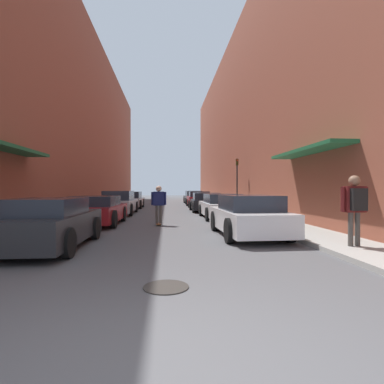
% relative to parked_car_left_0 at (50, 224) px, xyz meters
% --- Properties ---
extents(ground, '(102.19, 102.19, 0.00)m').
position_rel_parked_car_left_0_xyz_m(ground, '(2.86, 13.13, -0.63)').
color(ground, '#515154').
extents(curb_strip_left, '(1.80, 46.45, 0.12)m').
position_rel_parked_car_left_0_xyz_m(curb_strip_left, '(-1.90, 17.77, -0.57)').
color(curb_strip_left, '#A3A099').
rests_on(curb_strip_left, ground).
extents(curb_strip_right, '(1.80, 46.45, 0.12)m').
position_rel_parked_car_left_0_xyz_m(curb_strip_right, '(7.63, 17.77, -0.57)').
color(curb_strip_right, '#A3A099').
rests_on(curb_strip_right, ground).
extents(building_row_left, '(4.90, 46.45, 14.43)m').
position_rel_parked_car_left_0_xyz_m(building_row_left, '(-4.80, 17.77, 6.58)').
color(building_row_left, brown).
rests_on(building_row_left, ground).
extents(building_row_right, '(4.90, 46.45, 14.63)m').
position_rel_parked_car_left_0_xyz_m(building_row_right, '(10.53, 17.77, 6.69)').
color(building_row_right, brown).
rests_on(building_row_right, ground).
extents(parked_car_left_0, '(1.86, 4.03, 1.28)m').
position_rel_parked_car_left_0_xyz_m(parked_car_left_0, '(0.00, 0.00, 0.00)').
color(parked_car_left_0, '#232326').
rests_on(parked_car_left_0, ground).
extents(parked_car_left_1, '(2.02, 4.14, 1.22)m').
position_rel_parked_car_left_0_xyz_m(parked_car_left_1, '(0.04, 4.99, -0.02)').
color(parked_car_left_1, maroon).
rests_on(parked_car_left_1, ground).
extents(parked_car_left_2, '(1.87, 4.68, 1.40)m').
position_rel_parked_car_left_0_xyz_m(parked_car_left_2, '(0.15, 10.36, 0.05)').
color(parked_car_left_2, '#B7B7BC').
rests_on(parked_car_left_2, ground).
extents(parked_car_left_3, '(2.01, 4.13, 1.30)m').
position_rel_parked_car_left_0_xyz_m(parked_car_left_3, '(0.07, 16.25, 0.00)').
color(parked_car_left_3, '#B7B7BC').
rests_on(parked_car_left_3, ground).
extents(parked_car_right_0, '(1.93, 4.16, 1.32)m').
position_rel_parked_car_left_0_xyz_m(parked_car_right_0, '(5.58, 1.50, 0.01)').
color(parked_car_right_0, silver).
rests_on(parked_car_right_0, ground).
extents(parked_car_right_1, '(1.96, 4.40, 1.27)m').
position_rel_parked_car_left_0_xyz_m(parked_car_right_1, '(5.79, 7.33, -0.01)').
color(parked_car_right_1, silver).
rests_on(parked_car_right_1, ground).
extents(parked_car_right_2, '(2.05, 3.96, 1.26)m').
position_rel_parked_car_left_0_xyz_m(parked_car_right_2, '(5.63, 12.22, -0.02)').
color(parked_car_right_2, black).
rests_on(parked_car_right_2, ground).
extents(parked_car_right_3, '(1.98, 4.03, 1.31)m').
position_rel_parked_car_left_0_xyz_m(parked_car_right_3, '(5.71, 17.57, 0.01)').
color(parked_car_right_3, maroon).
rests_on(parked_car_right_3, ground).
extents(parked_car_right_4, '(1.85, 4.79, 1.33)m').
position_rel_parked_car_left_0_xyz_m(parked_car_right_4, '(5.73, 22.99, 0.00)').
color(parked_car_right_4, '#232326').
rests_on(parked_car_right_4, ground).
extents(skateboarder, '(0.63, 0.78, 1.65)m').
position_rel_parked_car_left_0_xyz_m(skateboarder, '(2.65, 4.65, 0.38)').
color(skateboarder, brown).
rests_on(skateboarder, ground).
extents(manhole_cover, '(0.70, 0.70, 0.02)m').
position_rel_parked_car_left_0_xyz_m(manhole_cover, '(2.97, -3.31, -0.62)').
color(manhole_cover, '#332D28').
rests_on(manhole_cover, ground).
extents(traffic_light, '(0.16, 0.22, 3.50)m').
position_rel_parked_car_left_0_xyz_m(traffic_light, '(7.88, 12.62, 1.66)').
color(traffic_light, '#2D2D2D').
rests_on(traffic_light, curb_strip_right).
extents(pedestrian, '(0.69, 0.38, 1.72)m').
position_rel_parked_car_left_0_xyz_m(pedestrian, '(7.53, -1.02, 0.57)').
color(pedestrian, '#47423D').
rests_on(pedestrian, curb_strip_right).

